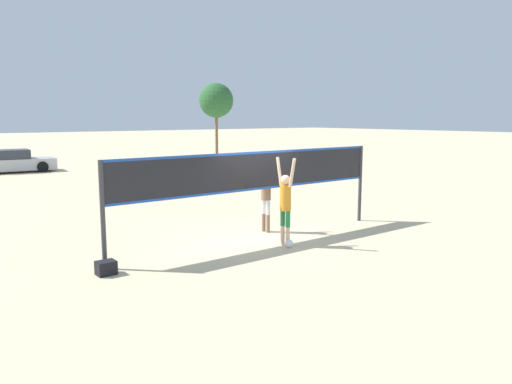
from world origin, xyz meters
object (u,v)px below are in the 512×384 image
Objects in this scene: volleyball_net at (256,176)px; volleyball at (289,243)px; player_blocker at (266,190)px; tree_left_cluster at (216,101)px; player_spiker at (285,200)px; gear_bag at (106,268)px; parked_car_mid at (15,162)px.

volleyball is (0.19, -1.12, -1.61)m from volleyball_net.
tree_left_cluster is (14.85, 25.10, 3.39)m from player_blocker.
volleyball is (-0.05, -0.21, -1.09)m from player_spiker.
player_blocker is at bearing -21.31° from player_spiker.
volleyball is 4.52m from gear_bag.
volleyball is 23.02m from parked_car_mid.
player_blocker is 5.84× the size of gear_bag.
player_spiker is 30.96m from tree_left_cluster.
tree_left_cluster reaches higher than player_blocker.
parked_car_mid reaches higher than gear_bag.
volleyball_net is at bearing -80.45° from parked_car_mid.
gear_bag is 33.16m from tree_left_cluster.
volleyball_net is 3.67× the size of player_blocker.
tree_left_cluster reaches higher than volleyball_net.
tree_left_cluster is at bearing 149.39° from player_blocker.
parked_car_mid is (-1.38, 22.98, 0.50)m from volleyball.
tree_left_cluster is (15.49, 26.83, 4.50)m from volleyball.
gear_bag is at bearing -127.39° from tree_left_cluster.
parked_car_mid is at bearing 93.12° from volleyball_net.
parked_car_mid is (-1.19, 21.86, -1.12)m from volleyball_net.
volleyball_net is 3.72× the size of player_spiker.
parked_car_mid is at bearing -167.14° from tree_left_cluster.
volleyball is at bearing 167.71° from player_spiker.
player_blocker is 0.51× the size of parked_car_mid.
volleyball_net reaches higher than volleyball.
player_blocker reaches higher than gear_bag.
volleyball is at bearing -9.14° from gear_bag.
player_blocker is 0.38× the size of tree_left_cluster.
player_spiker is at bearing -6.46° from gear_bag.
volleyball_net is 1.08m from player_spiker.
parked_car_mid is at bearing 93.44° from volleyball.
gear_bag is at bearing 83.54° from player_spiker.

